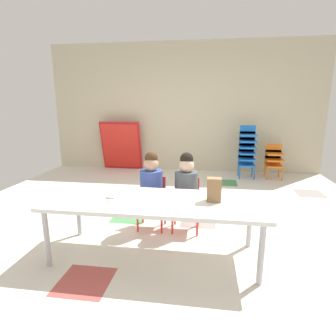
{
  "coord_description": "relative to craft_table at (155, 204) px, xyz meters",
  "views": [
    {
      "loc": [
        0.52,
        -3.2,
        1.44
      ],
      "look_at": [
        0.15,
        -0.62,
        0.82
      ],
      "focal_mm": 28.82,
      "sensor_mm": 36.0,
      "label": 1
    }
  ],
  "objects": [
    {
      "name": "seated_child_near_camera",
      "position": [
        -0.15,
        0.6,
        0.02
      ],
      "size": [
        0.33,
        0.33,
        0.92
      ],
      "color": "red",
      "rests_on": "ground_plane"
    },
    {
      "name": "kid_chair_orange_stack",
      "position": [
        1.8,
        3.15,
        -0.13
      ],
      "size": [
        0.32,
        0.3,
        0.68
      ],
      "color": "orange",
      "rests_on": "ground_plane"
    },
    {
      "name": "paper_bag_brown",
      "position": [
        0.54,
        0.04,
        0.15
      ],
      "size": [
        0.13,
        0.09,
        0.22
      ],
      "primitive_type": "cube",
      "color": "#9E754C",
      "rests_on": "craft_table"
    },
    {
      "name": "ground_plane",
      "position": [
        -0.06,
        0.87,
        -0.54
      ],
      "size": [
        5.87,
        5.59,
        0.02
      ],
      "color": "silver"
    },
    {
      "name": "paper_plate_near_edge",
      "position": [
        -0.41,
        -0.02,
        0.05
      ],
      "size": [
        0.18,
        0.18,
        0.01
      ],
      "primitive_type": "cylinder",
      "color": "white",
      "rests_on": "craft_table"
    },
    {
      "name": "craft_table",
      "position": [
        0.0,
        0.0,
        0.0
      ],
      "size": [
        2.01,
        0.73,
        0.57
      ],
      "color": "white",
      "rests_on": "ground_plane"
    },
    {
      "name": "back_wall",
      "position": [
        -0.06,
        3.66,
        0.84
      ],
      "size": [
        5.87,
        0.1,
        2.73
      ],
      "primitive_type": "cube",
      "color": "beige",
      "rests_on": "ground_plane"
    },
    {
      "name": "seated_child_middle_seat",
      "position": [
        0.25,
        0.6,
        0.02
      ],
      "size": [
        0.32,
        0.32,
        0.92
      ],
      "color": "red",
      "rests_on": "ground_plane"
    },
    {
      "name": "paper_plate_center_table",
      "position": [
        -0.19,
        0.18,
        0.05
      ],
      "size": [
        0.18,
        0.18,
        0.01
      ],
      "primitive_type": "cylinder",
      "color": "white",
      "rests_on": "craft_table"
    },
    {
      "name": "kid_chair_blue_stack",
      "position": [
        1.28,
        3.15,
        0.05
      ],
      "size": [
        0.32,
        0.3,
        1.04
      ],
      "color": "blue",
      "rests_on": "ground_plane"
    },
    {
      "name": "donut_powdered_on_plate",
      "position": [
        -0.41,
        -0.02,
        0.06
      ],
      "size": [
        0.1,
        0.1,
        0.03
      ],
      "primitive_type": "torus",
      "color": "white",
      "rests_on": "craft_table"
    },
    {
      "name": "folded_activity_table",
      "position": [
        -1.43,
        3.47,
        0.01
      ],
      "size": [
        0.9,
        0.29,
        1.09
      ],
      "color": "red",
      "rests_on": "ground_plane"
    }
  ]
}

